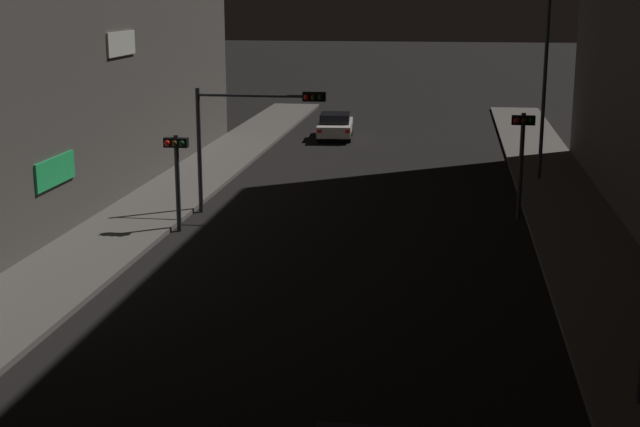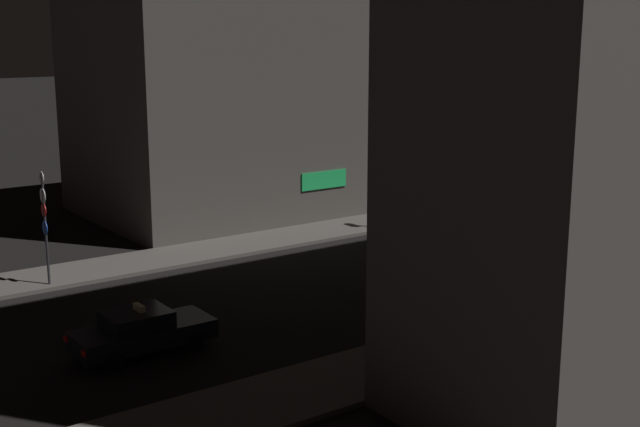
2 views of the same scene
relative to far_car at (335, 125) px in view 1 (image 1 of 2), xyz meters
The scene contains 7 objects.
sidewalk_left 18.24m from the far_car, 104.51° to the right, with size 3.21×63.83×0.16m, color #5B5651.
sidewalk_right 20.61m from the far_car, 58.97° to the right, with size 3.21×63.83×0.16m, color #5B5651.
far_car is the anchor object (origin of this frame).
traffic_light_overhead 17.98m from the far_car, 92.52° to the right, with size 4.69×0.42×4.55m.
traffic_light_left_kerb 20.76m from the far_car, 97.53° to the right, with size 0.80×0.42×3.28m.
traffic_light_right_kerb 19.30m from the far_car, 62.84° to the right, with size 0.80×0.42×3.78m.
street_lamp_far_block 15.07m from the far_car, 45.97° to the right, with size 0.39×0.39×7.96m.
Camera 1 is at (3.17, -1.42, 7.84)m, focal length 50.63 mm.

